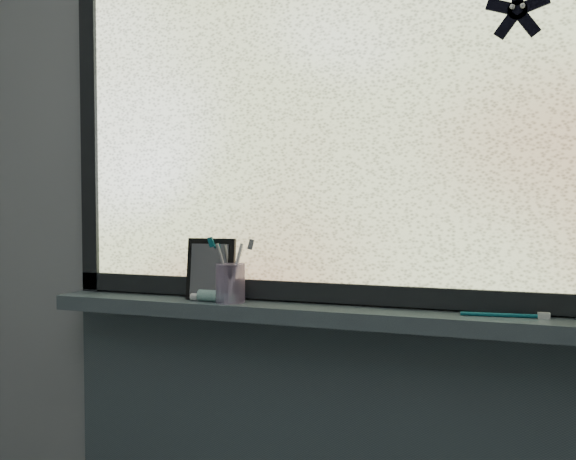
# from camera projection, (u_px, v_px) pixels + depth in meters

# --- Properties ---
(wall_back) EXTENTS (3.00, 0.01, 2.50)m
(wall_back) POSITION_uv_depth(u_px,v_px,m) (350.00, 215.00, 1.65)
(wall_back) COLOR #9EA3A8
(wall_back) RESTS_ON ground
(windowsill) EXTENTS (1.62, 0.14, 0.04)m
(windowsill) POSITION_uv_depth(u_px,v_px,m) (342.00, 316.00, 1.59)
(windowsill) COLOR #46565E
(windowsill) RESTS_ON wall_back
(window_pane) EXTENTS (1.50, 0.01, 1.00)m
(window_pane) POSITION_uv_depth(u_px,v_px,m) (348.00, 104.00, 1.62)
(window_pane) COLOR silver
(window_pane) RESTS_ON wall_back
(frame_bottom) EXTENTS (1.60, 0.03, 0.05)m
(frame_bottom) POSITION_uv_depth(u_px,v_px,m) (347.00, 293.00, 1.63)
(frame_bottom) COLOR black
(frame_bottom) RESTS_ON windowsill
(frame_left) EXTENTS (0.05, 0.03, 1.10)m
(frame_left) POSITION_uv_depth(u_px,v_px,m) (91.00, 117.00, 1.88)
(frame_left) COLOR black
(frame_left) RESTS_ON wall_back
(starfish_sticker) EXTENTS (0.15, 0.02, 0.15)m
(starfish_sticker) POSITION_uv_depth(u_px,v_px,m) (517.00, 10.00, 1.46)
(starfish_sticker) COLOR black
(starfish_sticker) RESTS_ON window_pane
(vanity_mirror) EXTENTS (0.14, 0.08, 0.17)m
(vanity_mirror) POSITION_uv_depth(u_px,v_px,m) (211.00, 269.00, 1.72)
(vanity_mirror) COLOR black
(vanity_mirror) RESTS_ON windowsill
(toothpaste_tube) EXTENTS (0.17, 0.05, 0.03)m
(toothpaste_tube) POSITION_uv_depth(u_px,v_px,m) (215.00, 296.00, 1.69)
(toothpaste_tube) COLOR white
(toothpaste_tube) RESTS_ON windowsill
(toothbrush_cup) EXTENTS (0.10, 0.10, 0.10)m
(toothbrush_cup) POSITION_uv_depth(u_px,v_px,m) (230.00, 283.00, 1.68)
(toothbrush_cup) COLOR #BEA2D7
(toothbrush_cup) RESTS_ON windowsill
(toothbrush_lying) EXTENTS (0.21, 0.05, 0.01)m
(toothbrush_lying) POSITION_uv_depth(u_px,v_px,m) (499.00, 314.00, 1.47)
(toothbrush_lying) COLOR #0B5967
(toothbrush_lying) RESTS_ON windowsill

